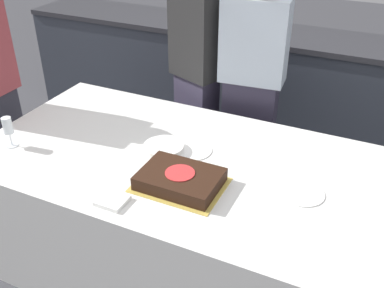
{
  "coord_description": "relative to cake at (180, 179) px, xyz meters",
  "views": [
    {
      "loc": [
        0.84,
        -1.7,
        1.96
      ],
      "look_at": [
        0.04,
        0.0,
        0.83
      ],
      "focal_mm": 42.0,
      "sensor_mm": 36.0,
      "label": 1
    }
  ],
  "objects": [
    {
      "name": "person_standing_back",
      "position": [
        -0.38,
        0.99,
        0.1
      ],
      "size": [
        0.37,
        0.3,
        1.64
      ],
      "rotation": [
        0.0,
        0.0,
        2.78
      ],
      "color": "#383347",
      "rests_on": "ground_plane"
    },
    {
      "name": "person_cutting_cake",
      "position": [
        -0.0,
        0.99,
        0.07
      ],
      "size": [
        0.41,
        0.24,
        1.59
      ],
      "rotation": [
        0.0,
        0.0,
        -3.05
      ],
      "color": "#383347",
      "rests_on": "ground_plane"
    },
    {
      "name": "side_plate_near_cake",
      "position": [
        -0.08,
        0.3,
        -0.03
      ],
      "size": [
        0.2,
        0.2,
        0.0
      ],
      "color": "white",
      "rests_on": "dining_table"
    },
    {
      "name": "utensil_pile",
      "position": [
        -0.21,
        -0.24,
        -0.02
      ],
      "size": [
        0.13,
        0.12,
        0.02
      ],
      "color": "white",
      "rests_on": "dining_table"
    },
    {
      "name": "cake",
      "position": [
        0.0,
        0.0,
        0.0
      ],
      "size": [
        0.4,
        0.3,
        0.07
      ],
      "color": "gold",
      "rests_on": "dining_table"
    },
    {
      "name": "side_plate_right_edge",
      "position": [
        0.53,
        0.18,
        -0.03
      ],
      "size": [
        0.2,
        0.2,
        0.0
      ],
      "color": "white",
      "rests_on": "dining_table"
    },
    {
      "name": "dining_table",
      "position": [
        -0.08,
        0.21,
        -0.4
      ],
      "size": [
        2.16,
        1.13,
        0.73
      ],
      "color": "silver",
      "rests_on": "ground_plane"
    },
    {
      "name": "back_counter",
      "position": [
        -0.08,
        1.85,
        -0.3
      ],
      "size": [
        4.4,
        0.58,
        0.92
      ],
      "color": "#333842",
      "rests_on": "ground_plane"
    },
    {
      "name": "ground_plane",
      "position": [
        -0.08,
        0.21,
        -0.76
      ],
      "size": [
        14.0,
        14.0,
        0.0
      ],
      "primitive_type": "plane",
      "color": "#424247"
    },
    {
      "name": "plate_stack",
      "position": [
        -0.21,
        0.23,
        -0.01
      ],
      "size": [
        0.21,
        0.21,
        0.04
      ],
      "color": "white",
      "rests_on": "dining_table"
    },
    {
      "name": "wine_glass",
      "position": [
        -0.96,
        -0.06,
        0.08
      ],
      "size": [
        0.07,
        0.07,
        0.17
      ],
      "color": "white",
      "rests_on": "dining_table"
    }
  ]
}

